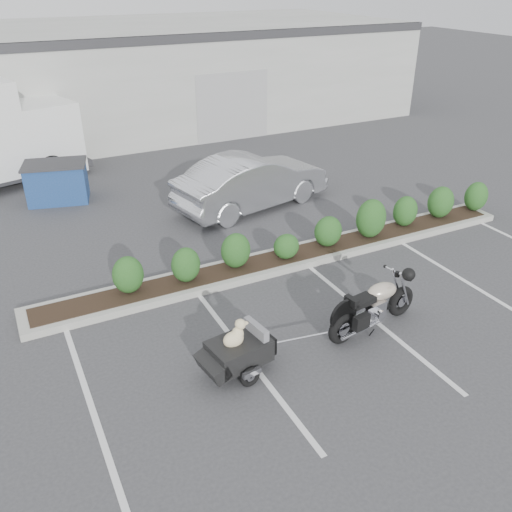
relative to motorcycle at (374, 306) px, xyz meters
name	(u,v)px	position (x,y,z in m)	size (l,w,h in m)	color
ground	(304,320)	(-0.99, 0.82, -0.50)	(90.00, 90.00, 0.00)	#38383A
planter_kerb	(292,258)	(0.01, 3.02, -0.42)	(12.00, 1.00, 0.15)	#9E9E93
building	(98,76)	(-0.99, 17.82, 1.50)	(26.00, 10.00, 4.00)	#9EA099
motorcycle	(374,306)	(0.00, 0.00, 0.00)	(2.17, 0.85, 1.25)	black
pet_trailer	(238,351)	(-2.79, 0.02, -0.06)	(1.76, 1.00, 1.04)	black
sedan	(252,181)	(0.64, 6.38, 0.25)	(1.59, 4.55, 1.50)	silver
dumpster	(57,182)	(-4.21, 9.32, 0.08)	(1.97, 1.58, 1.14)	navy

